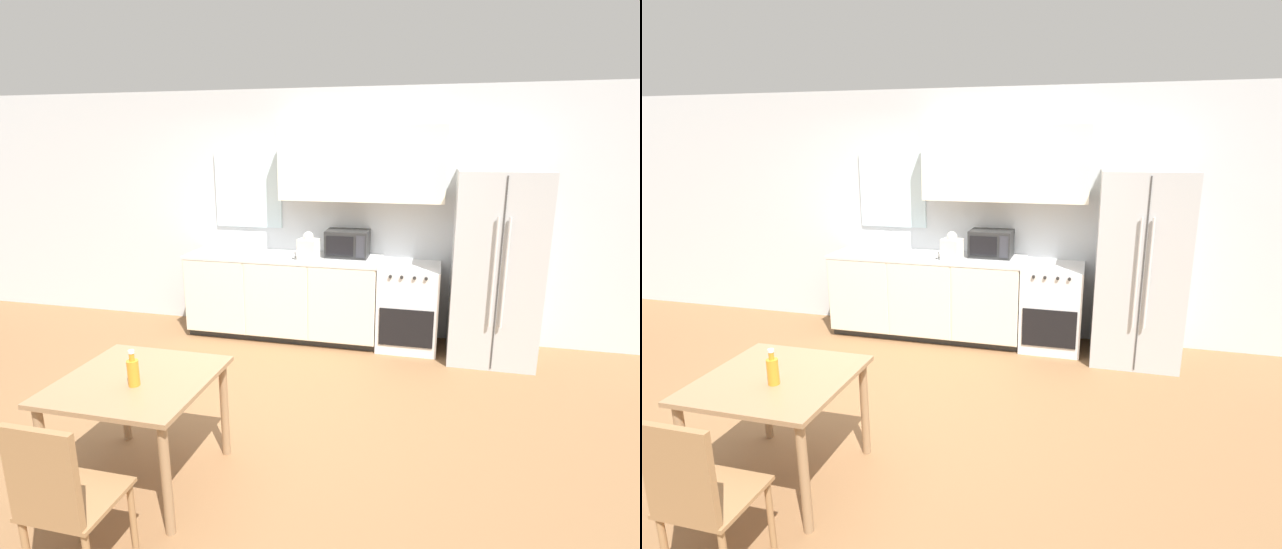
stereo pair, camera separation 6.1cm
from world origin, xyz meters
The scene contains 12 objects.
ground_plane centered at (0.00, 0.00, 0.00)m, with size 12.00×12.00×0.00m, color olive.
wall_back centered at (0.09, 1.94, 1.46)m, with size 12.00×0.38×2.70m.
kitchen_counter centered at (-0.28, 1.64, 0.47)m, with size 2.15×0.64×0.93m.
oven_range centered at (1.10, 1.64, 0.45)m, with size 0.62×0.63×0.90m.
refrigerator centered at (1.93, 1.57, 0.94)m, with size 0.82×0.80×1.88m.
kitchen_sink centered at (-0.78, 1.65, 0.95)m, with size 0.56×0.41×0.21m.
microwave centered at (0.42, 1.75, 1.08)m, with size 0.46×0.33×0.29m.
coffee_mug centered at (-0.17, 1.49, 0.98)m, with size 0.13×0.09×0.09m.
grocery_bag_0 centered at (0.05, 1.47, 1.07)m, with size 0.22×0.20×0.31m.
dining_table centered at (-0.39, -1.01, 0.61)m, with size 0.90×0.89×0.72m.
dining_chair_near centered at (-0.28, -1.83, 0.54)m, with size 0.40×0.40×0.93m.
drink_bottle centered at (-0.35, -1.10, 0.81)m, with size 0.07×0.07×0.23m.
Camera 1 is at (1.36, -3.48, 2.12)m, focal length 28.00 mm.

